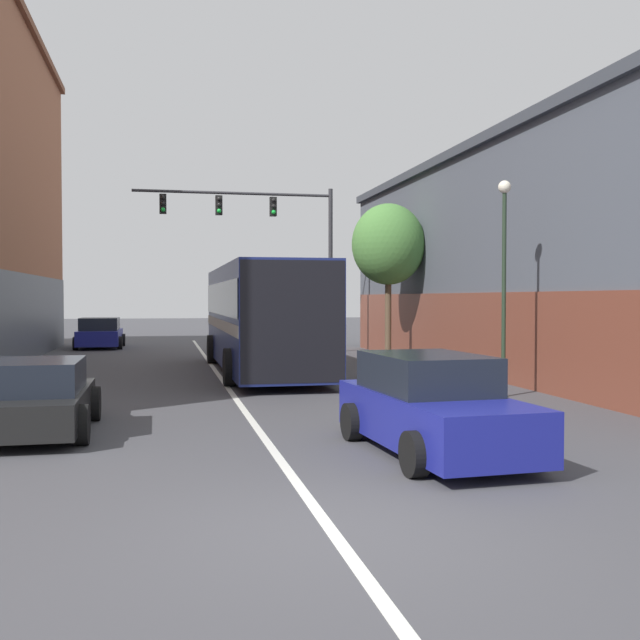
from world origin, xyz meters
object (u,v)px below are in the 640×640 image
Objects in this scene: bus at (262,313)px; parked_car_left_near at (100,334)px; traffic_signal_gantry at (268,230)px; street_lamp at (504,277)px; parked_car_left_mid at (35,399)px; street_tree_near at (388,245)px; hatchback_foreground at (432,407)px.

bus is 2.81× the size of parked_car_left_near.
bus is 8.77m from traffic_signal_gantry.
traffic_signal_gantry is 15.58m from street_lamp.
bus reaches higher than parked_car_left_mid.
street_tree_near reaches higher than parked_car_left_mid.
street_tree_near reaches higher than hatchback_foreground.
hatchback_foreground is 6.69m from parked_car_left_mid.
hatchback_foreground is 0.76× the size of street_tree_near.
bus is at bearing -28.19° from parked_car_left_mid.
bus is 14.15m from parked_car_left_near.
street_lamp is at bearing -145.76° from bus.
parked_car_left_mid is 10.56m from street_lamp.
hatchback_foreground is at bearing -91.14° from traffic_signal_gantry.
bus reaches higher than parked_car_left_near.
hatchback_foreground is at bearing -164.95° from parked_car_left_near.
hatchback_foreground is at bearing -104.75° from street_tree_near.
parked_car_left_mid is (0.73, -22.64, -0.05)m from parked_car_left_near.
hatchback_foreground is 26.35m from parked_car_left_near.
bus reaches higher than hatchback_foreground.
bus is 11.17m from parked_car_left_mid.
street_tree_near is at bearing -18.39° from hatchback_foreground.
hatchback_foreground is at bearing -175.99° from bus.
street_lamp reaches higher than bus.
street_tree_near reaches higher than parked_car_left_near.
hatchback_foreground is 7.17m from street_lamp.
traffic_signal_gantry is at bearing 102.99° from street_lamp.
parked_car_left_near is 15.25m from street_tree_near.
street_lamp reaches higher than hatchback_foreground.
parked_car_left_mid is 0.47× the size of traffic_signal_gantry.
traffic_signal_gantry is 6.50m from street_tree_near.
parked_car_left_near is 1.04× the size of parked_car_left_mid.
street_tree_near is at bearing -39.40° from parked_car_left_mid.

